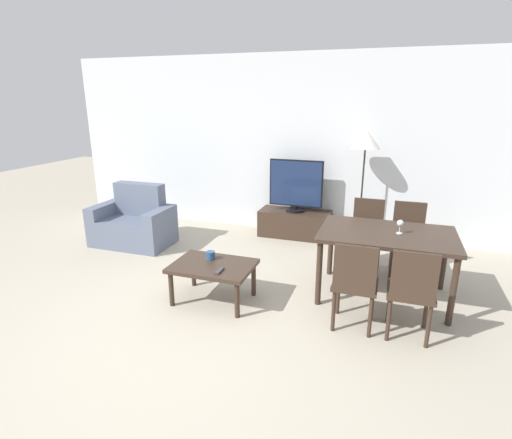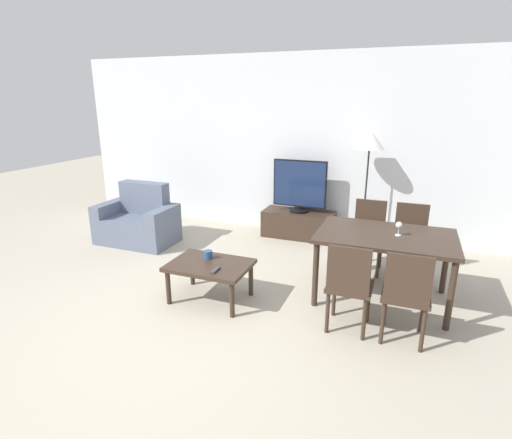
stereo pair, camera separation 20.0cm
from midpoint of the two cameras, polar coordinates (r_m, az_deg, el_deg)
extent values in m
plane|color=#B2A893|center=(3.81, -12.24, -16.18)|extent=(18.00, 18.00, 0.00)
cube|color=silver|center=(6.29, 2.70, 10.51)|extent=(7.19, 0.06, 2.70)
cube|color=slate|center=(6.11, -18.06, -1.66)|extent=(0.76, 0.67, 0.39)
cube|color=slate|center=(6.17, -17.15, 2.81)|extent=(0.76, 0.20, 0.48)
cube|color=slate|center=(6.37, -21.54, -0.42)|extent=(0.18, 0.67, 0.57)
cube|color=slate|center=(5.82, -14.43, -1.33)|extent=(0.18, 0.67, 0.57)
cube|color=#38281E|center=(6.17, 4.64, -0.59)|extent=(1.08, 0.45, 0.40)
cylinder|color=black|center=(6.11, 4.69, 1.35)|extent=(0.28, 0.28, 0.03)
cylinder|color=black|center=(6.10, 4.70, 1.71)|extent=(0.04, 0.04, 0.05)
cube|color=black|center=(6.01, 4.79, 5.18)|extent=(0.81, 0.04, 0.70)
cube|color=#19284C|center=(5.98, 4.73, 5.13)|extent=(0.77, 0.01, 0.67)
cube|color=#38281E|center=(4.19, -7.55, -6.61)|extent=(0.83, 0.60, 0.04)
cylinder|color=#38281E|center=(4.26, -13.35, -9.65)|extent=(0.05, 0.05, 0.37)
cylinder|color=#38281E|center=(3.95, -4.20, -11.43)|extent=(0.05, 0.05, 0.37)
cylinder|color=#38281E|center=(4.63, -10.17, -7.17)|extent=(0.05, 0.05, 0.37)
cylinder|color=#38281E|center=(4.35, -1.68, -8.55)|extent=(0.05, 0.05, 0.37)
cube|color=#38281E|center=(4.31, 16.99, -2.03)|extent=(1.37, 0.90, 0.04)
cylinder|color=#38281E|center=(4.14, 7.60, -7.66)|extent=(0.06, 0.06, 0.69)
cylinder|color=#38281E|center=(4.12, 25.08, -9.35)|extent=(0.06, 0.06, 0.69)
cylinder|color=#38281E|center=(4.85, 9.46, -3.94)|extent=(0.06, 0.06, 0.69)
cylinder|color=#38281E|center=(4.84, 24.23, -5.36)|extent=(0.06, 0.06, 0.69)
cube|color=#38281E|center=(3.80, 12.52, -8.98)|extent=(0.40, 0.40, 0.04)
cylinder|color=#38281E|center=(4.06, 10.28, -10.56)|extent=(0.04, 0.04, 0.41)
cylinder|color=#38281E|center=(4.03, 14.92, -11.07)|extent=(0.04, 0.04, 0.41)
cylinder|color=#38281E|center=(3.77, 9.50, -12.76)|extent=(0.04, 0.04, 0.41)
cylinder|color=#38281E|center=(3.75, 14.51, -13.33)|extent=(0.04, 0.04, 0.41)
cube|color=#38281E|center=(3.54, 12.40, -6.90)|extent=(0.37, 0.04, 0.42)
cube|color=#38281E|center=(5.05, 19.76, -2.94)|extent=(0.40, 0.40, 0.04)
cylinder|color=#38281E|center=(4.98, 17.64, -5.77)|extent=(0.04, 0.04, 0.41)
cylinder|color=#38281E|center=(4.99, 21.37, -6.11)|extent=(0.04, 0.04, 0.41)
cylinder|color=#38281E|center=(5.28, 17.76, -4.46)|extent=(0.04, 0.04, 0.41)
cylinder|color=#38281E|center=(5.29, 21.27, -4.78)|extent=(0.04, 0.04, 0.41)
cube|color=#38281E|center=(5.16, 20.01, 0.11)|extent=(0.37, 0.04, 0.42)
cube|color=#38281E|center=(3.79, 19.81, -9.69)|extent=(0.40, 0.40, 0.04)
cylinder|color=#38281E|center=(4.03, 17.14, -11.29)|extent=(0.04, 0.04, 0.41)
cylinder|color=#38281E|center=(4.04, 21.81, -11.70)|extent=(0.04, 0.04, 0.41)
cylinder|color=#38281E|center=(3.75, 16.93, -13.57)|extent=(0.04, 0.04, 0.41)
cylinder|color=#38281E|center=(3.76, 22.00, -14.00)|extent=(0.04, 0.04, 0.41)
cube|color=#38281E|center=(3.53, 20.19, -7.66)|extent=(0.37, 0.04, 0.42)
cube|color=#38281E|center=(5.06, 14.35, -2.42)|extent=(0.40, 0.40, 0.04)
cylinder|color=#38281E|center=(5.00, 12.15, -5.22)|extent=(0.04, 0.04, 0.41)
cylinder|color=#38281E|center=(4.98, 15.86, -5.60)|extent=(0.04, 0.04, 0.41)
cylinder|color=#38281E|center=(5.30, 12.59, -3.95)|extent=(0.04, 0.04, 0.41)
cylinder|color=#38281E|center=(5.28, 16.09, -4.30)|extent=(0.04, 0.04, 0.41)
cube|color=#38281E|center=(5.16, 14.72, 0.61)|extent=(0.37, 0.04, 0.42)
cylinder|color=black|center=(6.03, 13.40, -3.32)|extent=(0.24, 0.24, 0.02)
cylinder|color=black|center=(5.83, 13.87, 3.13)|extent=(0.02, 0.02, 1.37)
cone|color=white|center=(5.70, 14.46, 11.08)|extent=(0.39, 0.39, 0.25)
cube|color=#38383D|center=(4.00, -6.68, -7.31)|extent=(0.04, 0.15, 0.02)
cylinder|color=navy|center=(4.30, -7.84, -5.10)|extent=(0.09, 0.09, 0.09)
cylinder|color=silver|center=(4.30, 18.54, -1.88)|extent=(0.06, 0.06, 0.01)
cylinder|color=silver|center=(4.29, 18.59, -1.38)|extent=(0.01, 0.01, 0.07)
sphere|color=silver|center=(4.27, 18.67, -0.51)|extent=(0.07, 0.07, 0.07)
camera|label=1|loc=(0.10, -91.19, -0.36)|focal=28.00mm
camera|label=2|loc=(0.10, 88.81, 0.36)|focal=28.00mm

